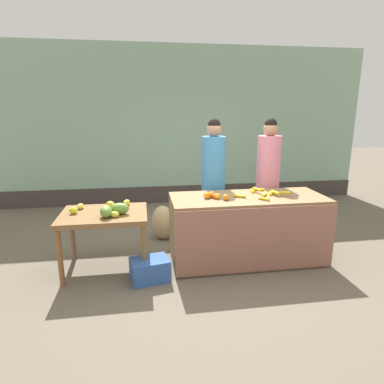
{
  "coord_description": "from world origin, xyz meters",
  "views": [
    {
      "loc": [
        -0.8,
        -3.89,
        1.96
      ],
      "look_at": [
        -0.18,
        0.15,
        0.93
      ],
      "focal_mm": 30.31,
      "sensor_mm": 36.0,
      "label": 1
    }
  ],
  "objects": [
    {
      "name": "side_table_wooden",
      "position": [
        -1.29,
        0.0,
        0.65
      ],
      "size": [
        1.04,
        0.79,
        0.74
      ],
      "color": "brown",
      "rests_on": "ground"
    },
    {
      "name": "market_wall_back",
      "position": [
        0.0,
        3.05,
        1.59
      ],
      "size": [
        7.98,
        0.23,
        3.25
      ],
      "color": "#8CB299",
      "rests_on": "ground"
    },
    {
      "name": "fruit_stall_counter",
      "position": [
        0.54,
        -0.01,
        0.44
      ],
      "size": [
        2.0,
        0.82,
        0.88
      ],
      "color": "olive",
      "rests_on": "ground"
    },
    {
      "name": "vendor_woman_blue_shirt",
      "position": [
        0.22,
        0.64,
        0.94
      ],
      "size": [
        0.34,
        0.34,
        1.85
      ],
      "color": "#33333D",
      "rests_on": "ground"
    },
    {
      "name": "produce_crate",
      "position": [
        -0.76,
        -0.37,
        0.13
      ],
      "size": [
        0.5,
        0.4,
        0.26
      ],
      "primitive_type": "cube",
      "rotation": [
        0.0,
        0.0,
        0.2
      ],
      "color": "#3359A5",
      "rests_on": "ground"
    },
    {
      "name": "vendor_woman_pink_shirt",
      "position": [
        1.03,
        0.6,
        0.94
      ],
      "size": [
        0.34,
        0.34,
        1.85
      ],
      "color": "#33333D",
      "rests_on": "ground"
    },
    {
      "name": "produce_sack",
      "position": [
        -0.52,
        0.88,
        0.27
      ],
      "size": [
        0.46,
        0.43,
        0.54
      ],
      "primitive_type": "ellipsoid",
      "rotation": [
        0.0,
        0.0,
        2.68
      ],
      "color": "tan",
      "rests_on": "ground"
    },
    {
      "name": "mango_papaya_pile",
      "position": [
        -1.21,
        -0.07,
        0.81
      ],
      "size": [
        0.74,
        0.63,
        0.14
      ],
      "color": "yellow",
      "rests_on": "side_table_wooden"
    },
    {
      "name": "orange_pile",
      "position": [
        0.08,
        -0.04,
        0.91
      ],
      "size": [
        0.3,
        0.23,
        0.09
      ],
      "color": "orange",
      "rests_on": "fruit_stall_counter"
    },
    {
      "name": "banana_bunch_pile",
      "position": [
        0.76,
        0.05,
        0.9
      ],
      "size": [
        0.74,
        0.57,
        0.07
      ],
      "color": "yellow",
      "rests_on": "fruit_stall_counter"
    },
    {
      "name": "ground_plane",
      "position": [
        0.0,
        0.0,
        0.0
      ],
      "size": [
        24.0,
        24.0,
        0.0
      ],
      "primitive_type": "plane",
      "color": "#665B4C"
    }
  ]
}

